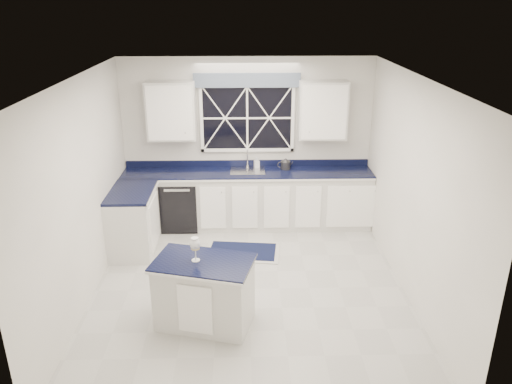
{
  "coord_description": "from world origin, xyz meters",
  "views": [
    {
      "loc": [
        -0.05,
        -5.58,
        3.55
      ],
      "look_at": [
        0.1,
        0.4,
        1.2
      ],
      "focal_mm": 35.0,
      "sensor_mm": 36.0,
      "label": 1
    }
  ],
  "objects_px": {
    "faucet": "(247,158)",
    "island": "(204,292)",
    "kettle": "(285,164)",
    "wine_glass": "(195,245)",
    "soap_bottle": "(257,162)",
    "dishwasher": "(181,203)"
  },
  "relations": [
    {
      "from": "island",
      "to": "wine_glass",
      "type": "xyz_separation_m",
      "value": [
        -0.08,
        0.02,
        0.6
      ]
    },
    {
      "from": "dishwasher",
      "to": "wine_glass",
      "type": "xyz_separation_m",
      "value": [
        0.5,
        -2.64,
        0.6
      ]
    },
    {
      "from": "kettle",
      "to": "soap_bottle",
      "type": "distance_m",
      "value": 0.47
    },
    {
      "from": "faucet",
      "to": "island",
      "type": "bearing_deg",
      "value": -100.36
    },
    {
      "from": "wine_glass",
      "to": "soap_bottle",
      "type": "xyz_separation_m",
      "value": [
        0.75,
        2.84,
        0.02
      ]
    },
    {
      "from": "faucet",
      "to": "soap_bottle",
      "type": "relative_size",
      "value": 1.75
    },
    {
      "from": "island",
      "to": "faucet",
      "type": "bearing_deg",
      "value": 94.37
    },
    {
      "from": "dishwasher",
      "to": "kettle",
      "type": "bearing_deg",
      "value": 3.94
    },
    {
      "from": "island",
      "to": "wine_glass",
      "type": "bearing_deg",
      "value": -176.27
    },
    {
      "from": "kettle",
      "to": "dishwasher",
      "type": "bearing_deg",
      "value": -179.15
    },
    {
      "from": "dishwasher",
      "to": "kettle",
      "type": "relative_size",
      "value": 3.15
    },
    {
      "from": "kettle",
      "to": "wine_glass",
      "type": "height_order",
      "value": "kettle"
    },
    {
      "from": "dishwasher",
      "to": "soap_bottle",
      "type": "bearing_deg",
      "value": 9.32
    },
    {
      "from": "faucet",
      "to": "kettle",
      "type": "height_order",
      "value": "faucet"
    },
    {
      "from": "dishwasher",
      "to": "faucet",
      "type": "distance_m",
      "value": 1.31
    },
    {
      "from": "island",
      "to": "kettle",
      "type": "height_order",
      "value": "kettle"
    },
    {
      "from": "island",
      "to": "dishwasher",
      "type": "bearing_deg",
      "value": 117.05
    },
    {
      "from": "kettle",
      "to": "wine_glass",
      "type": "distance_m",
      "value": 3.01
    },
    {
      "from": "island",
      "to": "soap_bottle",
      "type": "xyz_separation_m",
      "value": [
        0.67,
        2.86,
        0.62
      ]
    },
    {
      "from": "wine_glass",
      "to": "soap_bottle",
      "type": "height_order",
      "value": "soap_bottle"
    },
    {
      "from": "island",
      "to": "kettle",
      "type": "xyz_separation_m",
      "value": [
        1.13,
        2.77,
        0.62
      ]
    },
    {
      "from": "faucet",
      "to": "island",
      "type": "relative_size",
      "value": 0.25
    }
  ]
}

